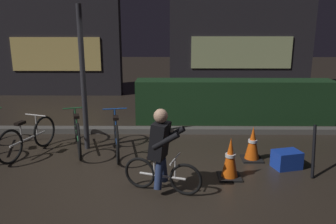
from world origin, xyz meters
name	(u,v)px	position (x,y,z in m)	size (l,w,h in m)	color
ground_plane	(155,175)	(0.00, 0.00, 0.00)	(40.00, 40.00, 0.00)	#2D261E
sidewalk_curb	(160,130)	(0.00, 2.20, 0.06)	(12.00, 0.24, 0.12)	#56544F
hedge_row	(234,101)	(1.80, 3.10, 0.53)	(4.80, 0.70, 1.05)	#19381C
storefront_left	(56,22)	(-3.56, 6.50, 2.44)	(4.22, 0.54, 4.90)	#262328
storefront_right	(242,23)	(2.70, 7.20, 2.41)	(5.00, 0.54, 4.84)	#262328
street_post	(83,80)	(-1.40, 1.20, 1.37)	(0.10, 0.10, 2.73)	#2D2D33
parked_bike_left_mid	(28,138)	(-2.41, 0.87, 0.32)	(0.57, 1.48, 0.71)	black
parked_bike_center_left	(77,132)	(-1.55, 1.11, 0.36)	(0.60, 1.63, 0.78)	black
parked_bike_center_right	(116,135)	(-0.78, 0.97, 0.36)	(0.47, 1.72, 0.80)	black
traffic_cone_near	(230,159)	(1.19, -0.10, 0.32)	(0.36, 0.36, 0.67)	black
traffic_cone_far	(253,144)	(1.71, 0.65, 0.30)	(0.36, 0.36, 0.63)	black
blue_crate	(287,159)	(2.22, 0.30, 0.15)	(0.44, 0.32, 0.30)	#193DB7
cyclist	(161,150)	(0.11, -0.53, 0.63)	(1.14, 0.63, 1.25)	black
closed_umbrella	(314,151)	(2.55, 0.05, 0.40)	(0.05, 0.05, 0.85)	black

